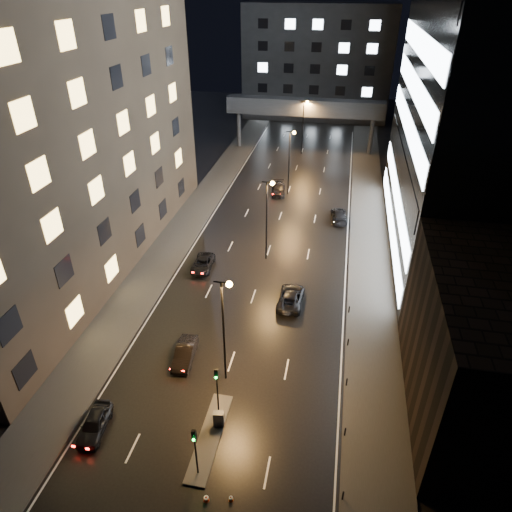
# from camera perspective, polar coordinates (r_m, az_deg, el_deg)

# --- Properties ---
(ground) EXTENTS (160.00, 160.00, 0.00)m
(ground) POSITION_cam_1_polar(r_m,az_deg,el_deg) (66.44, 3.07, 5.04)
(ground) COLOR black
(ground) RESTS_ON ground
(sidewalk_left) EXTENTS (5.00, 110.00, 0.15)m
(sidewalk_left) POSITION_cam_1_polar(r_m,az_deg,el_deg) (64.79, -8.62, 4.07)
(sidewalk_left) COLOR #383533
(sidewalk_left) RESTS_ON ground
(sidewalk_right) EXTENTS (5.00, 110.00, 0.15)m
(sidewalk_right) POSITION_cam_1_polar(r_m,az_deg,el_deg) (61.66, 13.94, 1.95)
(sidewalk_right) COLOR #383533
(sidewalk_right) RESTS_ON ground
(building_left) EXTENTS (15.00, 48.00, 40.00)m
(building_left) POSITION_cam_1_polar(r_m,az_deg,el_deg) (53.54, -25.19, 18.50)
(building_left) COLOR #2D2319
(building_left) RESTS_ON ground
(building_right_low) EXTENTS (10.00, 18.00, 12.00)m
(building_right_low) POSITION_cam_1_polar(r_m,az_deg,el_deg) (38.47, 27.07, -10.29)
(building_right_low) COLOR black
(building_right_low) RESTS_ON ground
(building_far) EXTENTS (34.00, 14.00, 25.00)m
(building_far) POSITION_cam_1_polar(r_m,az_deg,el_deg) (118.52, 7.72, 22.91)
(building_far) COLOR #333335
(building_far) RESTS_ON ground
(skybridge) EXTENTS (30.00, 3.00, 10.00)m
(skybridge) POSITION_cam_1_polar(r_m,az_deg,el_deg) (91.84, 6.10, 17.94)
(skybridge) COLOR #333335
(skybridge) RESTS_ON ground
(median_island) EXTENTS (1.60, 8.00, 0.15)m
(median_island) POSITION_cam_1_polar(r_m,az_deg,el_deg) (36.90, -5.77, -21.52)
(median_island) COLOR #383533
(median_island) RESTS_ON ground
(traffic_signal_near) EXTENTS (0.28, 0.34, 4.40)m
(traffic_signal_near) POSITION_cam_1_polar(r_m,az_deg,el_deg) (36.12, -4.91, -15.56)
(traffic_signal_near) COLOR black
(traffic_signal_near) RESTS_ON median_island
(traffic_signal_far) EXTENTS (0.28, 0.34, 4.40)m
(traffic_signal_far) POSITION_cam_1_polar(r_m,az_deg,el_deg) (32.80, -7.64, -22.39)
(traffic_signal_far) COLOR black
(traffic_signal_far) RESTS_ON median_island
(bollard_row) EXTENTS (0.12, 25.12, 0.90)m
(bollard_row) POSITION_cam_1_polar(r_m,az_deg,el_deg) (38.68, 11.16, -17.93)
(bollard_row) COLOR black
(bollard_row) RESTS_ON ground
(streetlight_near) EXTENTS (1.45, 0.50, 10.15)m
(streetlight_near) POSITION_cam_1_polar(r_m,az_deg,el_deg) (36.28, -3.89, -7.88)
(streetlight_near) COLOR black
(streetlight_near) RESTS_ON ground
(streetlight_mid_a) EXTENTS (1.45, 0.50, 10.15)m
(streetlight_mid_a) POSITION_cam_1_polar(r_m,az_deg,el_deg) (52.90, 1.52, 5.69)
(streetlight_mid_a) COLOR black
(streetlight_mid_a) RESTS_ON ground
(streetlight_mid_b) EXTENTS (1.45, 0.50, 10.15)m
(streetlight_mid_b) POSITION_cam_1_polar(r_m,az_deg,el_deg) (71.27, 4.31, 12.53)
(streetlight_mid_b) COLOR black
(streetlight_mid_b) RESTS_ON ground
(streetlight_far) EXTENTS (1.45, 0.50, 10.15)m
(streetlight_far) POSITION_cam_1_polar(r_m,az_deg,el_deg) (90.34, 6.01, 16.51)
(streetlight_far) COLOR black
(streetlight_far) RESTS_ON ground
(car_away_a) EXTENTS (2.19, 4.37, 1.43)m
(car_away_a) POSITION_cam_1_polar(r_m,az_deg,el_deg) (38.59, -19.52, -19.15)
(car_away_a) COLOR black
(car_away_a) RESTS_ON ground
(car_away_b) EXTENTS (1.95, 4.60, 1.48)m
(car_away_b) POSITION_cam_1_polar(r_m,az_deg,el_deg) (42.21, -8.88, -11.90)
(car_away_b) COLOR black
(car_away_b) RESTS_ON ground
(car_away_c) EXTENTS (2.39, 4.81, 1.31)m
(car_away_c) POSITION_cam_1_polar(r_m,az_deg,el_deg) (54.12, -6.67, -0.97)
(car_away_c) COLOR black
(car_away_c) RESTS_ON ground
(car_away_d) EXTENTS (2.74, 5.31, 1.47)m
(car_away_d) POSITION_cam_1_polar(r_m,az_deg,el_deg) (73.50, 2.83, 8.36)
(car_away_d) COLOR black
(car_away_d) RESTS_ON ground
(car_toward_a) EXTENTS (2.57, 5.43, 1.50)m
(car_toward_a) POSITION_cam_1_polar(r_m,az_deg,el_deg) (48.28, 4.38, -5.16)
(car_toward_a) COLOR black
(car_toward_a) RESTS_ON ground
(car_toward_b) EXTENTS (2.75, 5.45, 1.52)m
(car_toward_b) POSITION_cam_1_polar(r_m,az_deg,el_deg) (65.84, 10.35, 5.03)
(car_toward_b) COLOR black
(car_toward_b) RESTS_ON ground
(utility_cabinet) EXTENTS (0.87, 0.64, 1.33)m
(utility_cabinet) POSITION_cam_1_polar(r_m,az_deg,el_deg) (36.89, -4.70, -19.60)
(utility_cabinet) COLOR #4C4C4E
(utility_cabinet) RESTS_ON median_island
(cone_a) EXTENTS (0.41, 0.41, 0.51)m
(cone_a) POSITION_cam_1_polar(r_m,az_deg,el_deg) (34.03, -6.25, -27.88)
(cone_a) COLOR red
(cone_a) RESTS_ON ground
(cone_b) EXTENTS (0.41, 0.41, 0.46)m
(cone_b) POSITION_cam_1_polar(r_m,az_deg,el_deg) (33.94, -3.16, -28.00)
(cone_b) COLOR #FF4C0D
(cone_b) RESTS_ON ground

